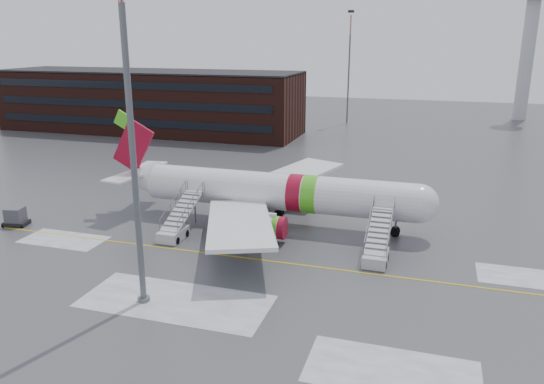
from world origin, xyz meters
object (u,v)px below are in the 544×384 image
(airstair_fwd, at_px, (377,249))
(airstair_aft, at_px, (177,226))
(light_mast_near, at_px, (130,118))
(airliner, at_px, (269,191))
(pushback_tug, at_px, (237,232))
(uld_container, at_px, (16,217))

(airstair_fwd, bearing_deg, airstair_aft, 180.00)
(airstair_aft, distance_m, light_mast_near, 18.08)
(airstair_fwd, height_order, light_mast_near, light_mast_near)
(airliner, height_order, light_mast_near, light_mast_near)
(airliner, distance_m, airstair_aft, 10.11)
(pushback_tug, relative_size, uld_container, 1.25)
(uld_container, bearing_deg, airstair_fwd, 3.01)
(airstair_aft, distance_m, pushback_tug, 5.95)
(light_mast_near, bearing_deg, pushback_tug, 81.00)
(airstair_fwd, xyz_separation_m, uld_container, (-36.61, -1.92, -0.18))
(pushback_tug, height_order, uld_container, uld_container)
(airstair_aft, xyz_separation_m, uld_container, (-17.39, -1.92, -0.18))
(pushback_tug, height_order, light_mast_near, light_mast_near)
(airstair_aft, xyz_separation_m, pushback_tug, (5.84, 1.09, -0.32))
(airstair_aft, distance_m, uld_container, 17.49)
(airliner, bearing_deg, light_mast_near, -100.87)
(airliner, relative_size, pushback_tug, 10.80)
(airstair_aft, bearing_deg, pushback_tug, 10.56)
(airstair_fwd, relative_size, light_mast_near, 0.29)
(pushback_tug, xyz_separation_m, light_mast_near, (-2.16, -13.64, 12.81))
(airliner, height_order, pushback_tug, airliner)
(airliner, distance_m, uld_container, 26.26)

